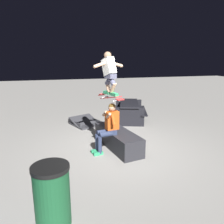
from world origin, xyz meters
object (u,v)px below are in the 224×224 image
(skateboard, at_px, (111,98))
(trash_bin, at_px, (52,196))
(ledge_box_main, at_px, (117,139))
(person_sitting_on_ledge, at_px, (108,125))
(picnic_table_back, at_px, (129,109))
(skater_airborne, at_px, (109,71))
(kicker_ramp, at_px, (86,123))

(skateboard, height_order, trash_bin, skateboard)
(ledge_box_main, height_order, person_sitting_on_ledge, person_sitting_on_ledge)
(picnic_table_back, height_order, trash_bin, trash_bin)
(skateboard, height_order, skater_airborne, skater_airborne)
(ledge_box_main, bearing_deg, person_sitting_on_ledge, 124.49)
(ledge_box_main, bearing_deg, skateboard, 104.90)
(skater_airborne, height_order, trash_bin, skater_airborne)
(person_sitting_on_ledge, xyz_separation_m, kicker_ramp, (2.61, 0.23, -0.69))
(picnic_table_back, bearing_deg, kicker_ramp, 93.79)
(skateboard, bearing_deg, kicker_ramp, 7.89)
(skater_airborne, height_order, kicker_ramp, skater_airborne)
(skater_airborne, bearing_deg, person_sitting_on_ledge, 158.10)
(person_sitting_on_ledge, bearing_deg, trash_bin, 148.40)
(ledge_box_main, xyz_separation_m, skater_airborne, (-0.00, 0.24, 1.90))
(skateboard, distance_m, skater_airborne, 0.69)
(person_sitting_on_ledge, distance_m, picnic_table_back, 3.15)
(skateboard, distance_m, kicker_ramp, 2.84)
(trash_bin, bearing_deg, kicker_ramp, -14.01)
(skateboard, relative_size, skater_airborne, 0.92)
(skater_airborne, relative_size, trash_bin, 1.13)
(person_sitting_on_ledge, relative_size, skater_airborne, 1.20)
(kicker_ramp, xyz_separation_m, trash_bin, (-5.03, 1.26, 0.44))
(trash_bin, bearing_deg, skateboard, -31.66)
(ledge_box_main, xyz_separation_m, person_sitting_on_ledge, (-0.22, 0.32, 0.50))
(picnic_table_back, bearing_deg, person_sitting_on_ledge, 150.45)
(kicker_ramp, bearing_deg, picnic_table_back, -86.21)
(person_sitting_on_ledge, xyz_separation_m, trash_bin, (-2.42, 1.49, -0.25))
(skateboard, distance_m, trash_bin, 3.19)
(ledge_box_main, relative_size, skater_airborne, 1.75)
(ledge_box_main, distance_m, picnic_table_back, 2.80)
(skateboard, xyz_separation_m, picnic_table_back, (2.56, -1.44, -0.97))
(skateboard, relative_size, trash_bin, 1.04)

